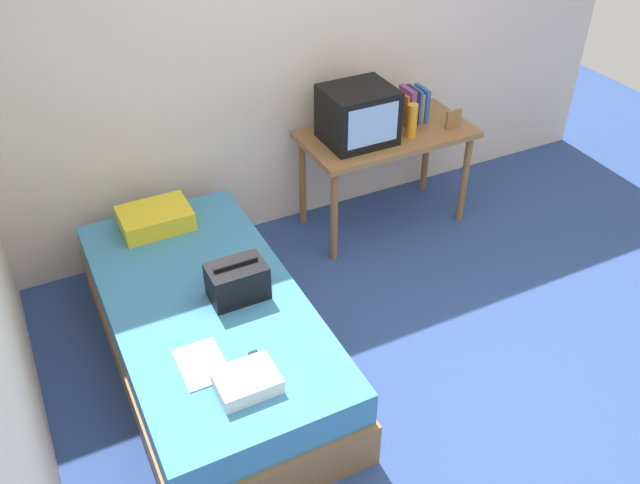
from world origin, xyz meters
TOP-DOWN VIEW (x-y plane):
  - ground_plane at (0.00, 0.00)m, footprint 8.00×8.00m
  - wall_back at (0.00, 2.00)m, footprint 5.20×0.10m
  - bed at (-1.04, 0.81)m, footprint 1.00×2.00m
  - desk at (0.53, 1.59)m, footprint 1.16×0.60m
  - tv at (0.29, 1.58)m, footprint 0.44×0.39m
  - water_bottle at (0.64, 1.47)m, footprint 0.07×0.07m
  - book_row at (0.76, 1.66)m, footprint 0.17×0.17m
  - picture_frame at (0.96, 1.44)m, footprint 0.11×0.02m
  - pillow at (-1.09, 1.57)m, footprint 0.41×0.30m
  - handbag at (-0.87, 0.75)m, footprint 0.30×0.20m
  - magazine at (-1.21, 0.37)m, footprint 0.21×0.29m
  - remote_dark at (-0.97, 0.25)m, footprint 0.04×0.16m
  - folded_towel at (-1.07, 0.15)m, footprint 0.28×0.22m

SIDE VIEW (x-z plane):
  - ground_plane at x=0.00m, z-range 0.00..0.00m
  - bed at x=-1.04m, z-range 0.00..0.47m
  - magazine at x=-1.21m, z-range 0.47..0.48m
  - remote_dark at x=-0.97m, z-range 0.47..0.49m
  - folded_towel at x=-1.07m, z-range 0.47..0.55m
  - pillow at x=-1.09m, z-range 0.47..0.59m
  - handbag at x=-0.87m, z-range 0.46..0.68m
  - desk at x=0.53m, z-range 0.27..0.99m
  - picture_frame at x=0.96m, z-range 0.72..0.85m
  - water_bottle at x=0.64m, z-range 0.72..0.95m
  - book_row at x=0.76m, z-range 0.72..0.96m
  - tv at x=0.29m, z-range 0.72..1.08m
  - wall_back at x=0.00m, z-range 0.00..2.60m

